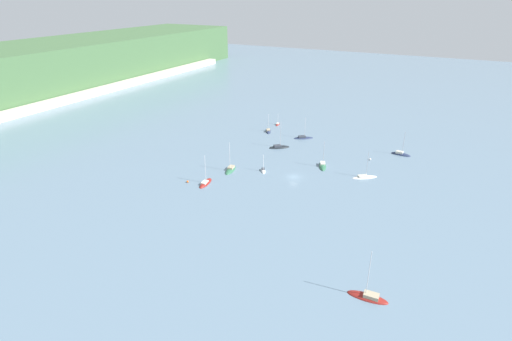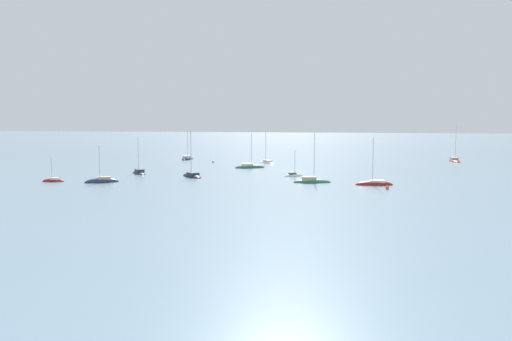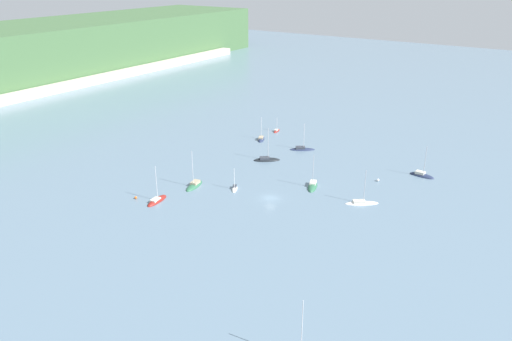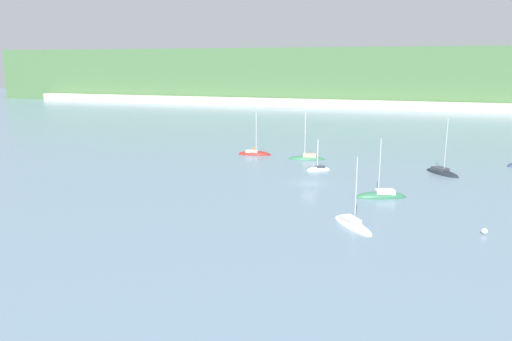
{
  "view_description": "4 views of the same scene",
  "coord_description": "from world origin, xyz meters",
  "px_view_note": "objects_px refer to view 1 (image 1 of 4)",
  "views": [
    {
      "loc": [
        -111.57,
        -43.09,
        56.14
      ],
      "look_at": [
        -5.89,
        11.06,
        2.43
      ],
      "focal_mm": 28.0,
      "sensor_mm": 36.0,
      "label": 1
    },
    {
      "loc": [
        -9.12,
        124.2,
        13.67
      ],
      "look_at": [
        8.0,
        12.99,
        1.41
      ],
      "focal_mm": 35.0,
      "sensor_mm": 36.0,
      "label": 2
    },
    {
      "loc": [
        -98.92,
        -61.14,
        55.63
      ],
      "look_at": [
        7.66,
        9.53,
        2.97
      ],
      "focal_mm": 35.0,
      "sensor_mm": 36.0,
      "label": 3
    },
    {
      "loc": [
        16.92,
        -82.94,
        20.63
      ],
      "look_at": [
        -7.38,
        -7.18,
        3.28
      ],
      "focal_mm": 35.0,
      "sensor_mm": 36.0,
      "label": 4
    }
  ],
  "objects_px": {
    "sailboat_2": "(368,297)",
    "sailboat_6": "(323,166)",
    "sailboat_0": "(303,138)",
    "sailboat_8": "(263,171)",
    "sailboat_7": "(268,131)",
    "mooring_buoy_0": "(188,182)",
    "sailboat_4": "(206,183)",
    "sailboat_1": "(231,170)",
    "mooring_buoy_1": "(370,159)",
    "sailboat_3": "(279,147)",
    "sailboat_9": "(401,154)",
    "sailboat_5": "(364,177)",
    "sailboat_10": "(278,124)"
  },
  "relations": [
    {
      "from": "sailboat_2",
      "to": "sailboat_1",
      "type": "bearing_deg",
      "value": -38.49
    },
    {
      "from": "sailboat_0",
      "to": "sailboat_8",
      "type": "distance_m",
      "value": 37.23
    },
    {
      "from": "sailboat_0",
      "to": "sailboat_8",
      "type": "height_order",
      "value": "sailboat_0"
    },
    {
      "from": "sailboat_6",
      "to": "sailboat_9",
      "type": "distance_m",
      "value": 32.79
    },
    {
      "from": "sailboat_4",
      "to": "sailboat_7",
      "type": "height_order",
      "value": "sailboat_4"
    },
    {
      "from": "sailboat_2",
      "to": "sailboat_3",
      "type": "height_order",
      "value": "sailboat_2"
    },
    {
      "from": "sailboat_10",
      "to": "sailboat_4",
      "type": "bearing_deg",
      "value": 173.93
    },
    {
      "from": "sailboat_4",
      "to": "sailboat_8",
      "type": "distance_m",
      "value": 20.91
    },
    {
      "from": "sailboat_8",
      "to": "sailboat_7",
      "type": "bearing_deg",
      "value": 173.01
    },
    {
      "from": "sailboat_1",
      "to": "sailboat_2",
      "type": "relative_size",
      "value": 0.95
    },
    {
      "from": "sailboat_7",
      "to": "sailboat_6",
      "type": "bearing_deg",
      "value": -154.63
    },
    {
      "from": "mooring_buoy_0",
      "to": "sailboat_7",
      "type": "bearing_deg",
      "value": -1.13
    },
    {
      "from": "sailboat_4",
      "to": "sailboat_10",
      "type": "xyz_separation_m",
      "value": [
        66.37,
        4.75,
        0.01
      ]
    },
    {
      "from": "sailboat_3",
      "to": "sailboat_6",
      "type": "bearing_deg",
      "value": -63.01
    },
    {
      "from": "sailboat_7",
      "to": "sailboat_9",
      "type": "relative_size",
      "value": 0.89
    },
    {
      "from": "sailboat_2",
      "to": "mooring_buoy_1",
      "type": "height_order",
      "value": "sailboat_2"
    },
    {
      "from": "sailboat_8",
      "to": "mooring_buoy_0",
      "type": "xyz_separation_m",
      "value": [
        -18.98,
        17.67,
        0.25
      ]
    },
    {
      "from": "sailboat_0",
      "to": "sailboat_7",
      "type": "relative_size",
      "value": 1.07
    },
    {
      "from": "sailboat_5",
      "to": "sailboat_9",
      "type": "bearing_deg",
      "value": 37.44
    },
    {
      "from": "sailboat_1",
      "to": "sailboat_4",
      "type": "height_order",
      "value": "sailboat_1"
    },
    {
      "from": "sailboat_1",
      "to": "sailboat_3",
      "type": "xyz_separation_m",
      "value": [
        27.32,
        -5.96,
        -0.02
      ]
    },
    {
      "from": "sailboat_0",
      "to": "sailboat_5",
      "type": "distance_m",
      "value": 41.41
    },
    {
      "from": "sailboat_0",
      "to": "sailboat_4",
      "type": "height_order",
      "value": "sailboat_4"
    },
    {
      "from": "sailboat_0",
      "to": "sailboat_3",
      "type": "xyz_separation_m",
      "value": [
        -14.45,
        4.55,
        -0.02
      ]
    },
    {
      "from": "sailboat_3",
      "to": "sailboat_9",
      "type": "height_order",
      "value": "sailboat_3"
    },
    {
      "from": "sailboat_4",
      "to": "mooring_buoy_1",
      "type": "relative_size",
      "value": 13.89
    },
    {
      "from": "sailboat_9",
      "to": "sailboat_10",
      "type": "relative_size",
      "value": 1.75
    },
    {
      "from": "sailboat_3",
      "to": "sailboat_0",
      "type": "bearing_deg",
      "value": 34.41
    },
    {
      "from": "sailboat_3",
      "to": "sailboat_8",
      "type": "height_order",
      "value": "sailboat_3"
    },
    {
      "from": "sailboat_8",
      "to": "sailboat_5",
      "type": "bearing_deg",
      "value": 78.05
    },
    {
      "from": "sailboat_1",
      "to": "sailboat_7",
      "type": "height_order",
      "value": "sailboat_1"
    },
    {
      "from": "sailboat_4",
      "to": "sailboat_10",
      "type": "height_order",
      "value": "sailboat_4"
    },
    {
      "from": "sailboat_3",
      "to": "sailboat_8",
      "type": "relative_size",
      "value": 1.65
    },
    {
      "from": "sailboat_9",
      "to": "sailboat_10",
      "type": "xyz_separation_m",
      "value": [
        12.46,
        56.14,
        -0.04
      ]
    },
    {
      "from": "mooring_buoy_1",
      "to": "sailboat_3",
      "type": "bearing_deg",
      "value": 95.8
    },
    {
      "from": "sailboat_8",
      "to": "sailboat_0",
      "type": "bearing_deg",
      "value": 149.42
    },
    {
      "from": "sailboat_1",
      "to": "sailboat_7",
      "type": "xyz_separation_m",
      "value": [
        43.13,
        6.29,
        -0.03
      ]
    },
    {
      "from": "sailboat_6",
      "to": "sailboat_10",
      "type": "height_order",
      "value": "sailboat_6"
    },
    {
      "from": "sailboat_3",
      "to": "sailboat_2",
      "type": "bearing_deg",
      "value": -91.9
    },
    {
      "from": "sailboat_6",
      "to": "mooring_buoy_1",
      "type": "xyz_separation_m",
      "value": [
        13.27,
        -13.47,
        0.27
      ]
    },
    {
      "from": "sailboat_0",
      "to": "sailboat_3",
      "type": "distance_m",
      "value": 15.14
    },
    {
      "from": "sailboat_9",
      "to": "sailboat_6",
      "type": "bearing_deg",
      "value": -128.13
    },
    {
      "from": "sailboat_4",
      "to": "sailboat_10",
      "type": "relative_size",
      "value": 1.84
    },
    {
      "from": "sailboat_2",
      "to": "sailboat_3",
      "type": "distance_m",
      "value": 84.71
    },
    {
      "from": "sailboat_5",
      "to": "sailboat_6",
      "type": "xyz_separation_m",
      "value": [
        2.52,
        15.12,
        -0.0
      ]
    },
    {
      "from": "sailboat_2",
      "to": "sailboat_6",
      "type": "relative_size",
      "value": 1.14
    },
    {
      "from": "sailboat_10",
      "to": "sailboat_5",
      "type": "bearing_deg",
      "value": -138.7
    },
    {
      "from": "sailboat_6",
      "to": "sailboat_7",
      "type": "height_order",
      "value": "sailboat_6"
    },
    {
      "from": "sailboat_0",
      "to": "sailboat_5",
      "type": "relative_size",
      "value": 0.97
    },
    {
      "from": "sailboat_5",
      "to": "sailboat_9",
      "type": "height_order",
      "value": "sailboat_5"
    }
  ]
}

